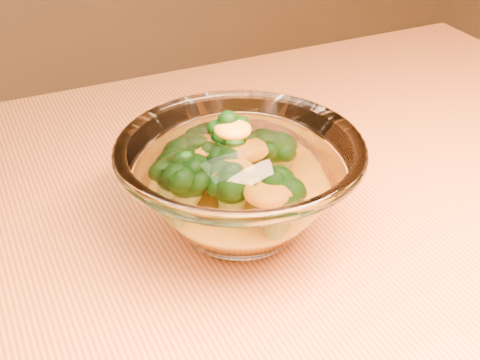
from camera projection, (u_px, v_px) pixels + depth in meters
glass_bowl at (240, 184)px, 0.57m from camera, size 0.21×0.21×0.09m
cheese_sauce at (240, 203)px, 0.59m from camera, size 0.11×0.11×0.03m
broccoli_heap at (226, 172)px, 0.57m from camera, size 0.12×0.14×0.07m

